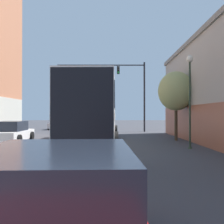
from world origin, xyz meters
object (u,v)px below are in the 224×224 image
object	(u,v)px
street_tree_near	(177,91)
street_lamp	(191,90)
hatchback_foreground	(50,223)
parked_car_left_far	(13,132)
bus	(95,110)
traffic_signal_gantry	(120,81)
parked_car_left_near	(60,124)

from	to	relation	value
street_tree_near	street_lamp	bearing A→B (deg)	-94.25
hatchback_foreground	parked_car_left_far	size ratio (longest dim) A/B	1.01
street_lamp	street_tree_near	bearing A→B (deg)	85.75
bus	hatchback_foreground	xyz separation A→B (m)	(0.47, -13.20, -1.41)
bus	parked_car_left_far	size ratio (longest dim) A/B	2.61
parked_car_left_far	traffic_signal_gantry	distance (m)	13.42
parked_car_left_far	bus	bearing A→B (deg)	-100.51
street_lamp	street_tree_near	xyz separation A→B (m)	(0.32, 4.30, 0.32)
bus	parked_car_left_near	bearing A→B (deg)	19.31
bus	parked_car_left_near	world-z (taller)	bus
parked_car_left_near	parked_car_left_far	bearing A→B (deg)	-173.30
parked_car_left_far	street_lamp	size ratio (longest dim) A/B	0.88
hatchback_foreground	traffic_signal_gantry	size ratio (longest dim) A/B	0.48
parked_car_left_far	traffic_signal_gantry	xyz separation A→B (m)	(7.15, 10.39, 4.61)
bus	parked_car_left_far	distance (m)	5.55
hatchback_foreground	parked_car_left_near	bearing A→B (deg)	9.08
parked_car_left_near	street_tree_near	distance (m)	17.44
bus	street_lamp	xyz separation A→B (m)	(5.22, -2.14, 0.99)
traffic_signal_gantry	street_tree_near	xyz separation A→B (m)	(3.69, -9.07, -1.85)
street_lamp	parked_car_left_near	bearing A→B (deg)	120.46
traffic_signal_gantry	street_lamp	world-z (taller)	traffic_signal_gantry
parked_car_left_near	hatchback_foreground	bearing A→B (deg)	-161.85
bus	street_lamp	bearing A→B (deg)	-111.47
parked_car_left_far	street_lamp	distance (m)	11.20
parked_car_left_far	street_tree_near	world-z (taller)	street_tree_near
traffic_signal_gantry	hatchback_foreground	bearing A→B (deg)	-93.24
street_tree_near	bus	bearing A→B (deg)	-158.65
traffic_signal_gantry	street_lamp	xyz separation A→B (m)	(3.37, -13.37, -2.16)
bus	street_tree_near	xyz separation A→B (m)	(5.54, 2.17, 1.31)
bus	parked_car_left_far	xyz separation A→B (m)	(-5.29, 0.85, -1.45)
bus	traffic_signal_gantry	size ratio (longest dim) A/B	1.23
parked_car_left_near	parked_car_left_far	distance (m)	14.77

